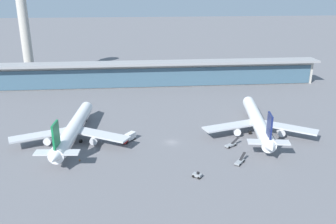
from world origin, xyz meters
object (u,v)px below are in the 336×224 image
airliner_left_stand (73,129)px  service_truck_by_tail_red (129,137)px  safety_cone_alpha (80,160)px  service_truck_near_nose_grey (231,145)px  service_truck_mid_apron_grey (240,161)px  control_tower (23,16)px  service_truck_under_wing_grey (197,175)px  airliner_centre_stand (258,122)px

airliner_left_stand → service_truck_by_tail_red: (21.68, -1.99, -3.36)m
safety_cone_alpha → service_truck_near_nose_grey: bearing=6.5°
service_truck_mid_apron_grey → control_tower: 176.36m
control_tower → airliner_left_stand: bearing=-67.7°
service_truck_under_wing_grey → service_truck_near_nose_grey: bearing=52.2°
service_truck_mid_apron_grey → control_tower: size_ratio=0.08×
service_truck_mid_apron_grey → service_truck_by_tail_red: bearing=149.3°
service_truck_by_tail_red → control_tower: control_tower is taller
airliner_left_stand → service_truck_mid_apron_grey: bearing=-22.4°
service_truck_near_nose_grey → service_truck_by_tail_red: bearing=166.9°
airliner_left_stand → service_truck_by_tail_red: size_ratio=8.38×
service_truck_under_wing_grey → service_truck_mid_apron_grey: bearing=26.2°
service_truck_under_wing_grey → service_truck_by_tail_red: bearing=125.5°
airliner_left_stand → service_truck_by_tail_red: bearing=-5.2°
service_truck_mid_apron_grey → control_tower: control_tower is taller
airliner_left_stand → service_truck_by_tail_red: airliner_left_stand is taller
service_truck_by_tail_red → safety_cone_alpha: (-17.19, -15.41, -1.37)m
airliner_centre_stand → control_tower: 166.68m
service_truck_under_wing_grey → service_truck_by_tail_red: 37.77m
control_tower → service_truck_under_wing_grey: bearing=-58.2°
airliner_centre_stand → service_truck_by_tail_red: airliner_centre_stand is taller
airliner_centre_stand → service_truck_under_wing_grey: size_ratio=18.24×
airliner_centre_stand → service_truck_mid_apron_grey: airliner_centre_stand is taller
airliner_left_stand → safety_cone_alpha: 18.59m
service_truck_by_tail_red → safety_cone_alpha: 23.13m
service_truck_near_nose_grey → service_truck_under_wing_grey: bearing=-127.8°
service_truck_mid_apron_grey → safety_cone_alpha: service_truck_mid_apron_grey is taller
airliner_left_stand → airliner_centre_stand: bearing=0.9°
control_tower → safety_cone_alpha: control_tower is taller
service_truck_under_wing_grey → control_tower: bearing=121.8°
airliner_centre_stand → control_tower: (-120.32, 109.93, 34.93)m
service_truck_mid_apron_grey → service_truck_near_nose_grey: bearing=87.8°
service_truck_mid_apron_grey → service_truck_by_tail_red: size_ratio=0.85×
service_truck_by_tail_red → service_truck_under_wing_grey: bearing=-54.5°
service_truck_near_nose_grey → service_truck_by_tail_red: size_ratio=0.89×
control_tower → airliner_centre_stand: bearing=-42.4°
service_truck_under_wing_grey → service_truck_mid_apron_grey: size_ratio=0.54×
safety_cone_alpha → airliner_left_stand: bearing=104.5°
service_truck_near_nose_grey → safety_cone_alpha: size_ratio=9.19×
airliner_left_stand → service_truck_under_wing_grey: airliner_left_stand is taller
service_truck_mid_apron_grey → airliner_centre_stand: bearing=60.2°
service_truck_near_nose_grey → control_tower: 166.37m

